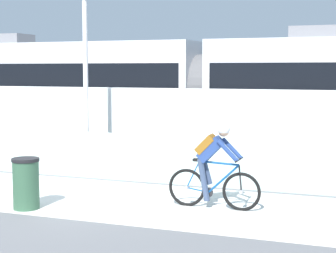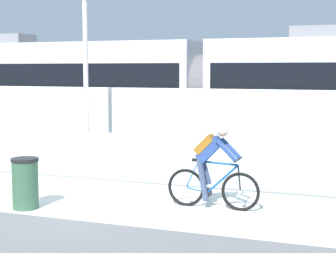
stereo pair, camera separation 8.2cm
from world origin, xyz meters
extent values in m
plane|color=slate|center=(0.00, 0.00, 0.00)|extent=(200.00, 200.00, 0.00)
cube|color=silver|center=(0.00, 0.00, 0.01)|extent=(32.00, 3.20, 0.01)
cube|color=silver|center=(0.00, 1.85, 0.55)|extent=(32.00, 0.05, 1.10)
cube|color=white|center=(0.00, 3.65, 1.05)|extent=(32.00, 0.36, 2.10)
cube|color=#595654|center=(0.00, 6.13, 0.00)|extent=(32.00, 0.08, 0.01)
cube|color=#595654|center=(0.00, 7.57, 0.00)|extent=(32.00, 0.08, 0.01)
cube|color=silver|center=(-4.55, 6.85, 1.90)|extent=(11.00, 2.50, 3.10)
cube|color=black|center=(-4.55, 6.85, 2.25)|extent=(10.56, 2.54, 1.04)
cube|color=#4C4C51|center=(-4.55, 6.85, 0.53)|extent=(10.78, 2.53, 0.28)
cube|color=#232326|center=(-1.03, 6.85, 0.36)|extent=(1.40, 1.88, 0.20)
cylinder|color=black|center=(-1.03, 6.13, 0.30)|extent=(0.60, 0.10, 0.60)
cylinder|color=black|center=(-1.03, 7.57, 0.30)|extent=(0.60, 0.10, 0.60)
cube|color=slate|center=(4.97, 6.85, 3.63)|extent=(2.40, 1.10, 0.36)
cube|color=#232326|center=(3.43, 6.85, 0.36)|extent=(1.40, 1.88, 0.20)
cylinder|color=black|center=(3.43, 6.13, 0.30)|extent=(0.60, 0.10, 0.60)
cylinder|color=black|center=(3.43, 7.57, 0.30)|extent=(0.60, 0.10, 0.60)
cylinder|color=#59595B|center=(1.20, 6.85, 1.90)|extent=(0.60, 2.30, 2.30)
torus|color=black|center=(3.90, 0.00, 0.36)|extent=(0.72, 0.06, 0.72)
cylinder|color=#99999E|center=(3.90, 0.00, 0.36)|extent=(0.07, 0.10, 0.07)
torus|color=black|center=(2.85, 0.00, 0.36)|extent=(0.72, 0.06, 0.72)
cylinder|color=#99999E|center=(2.85, 0.00, 0.36)|extent=(0.07, 0.10, 0.07)
cylinder|color=#144C8C|center=(3.57, 0.00, 0.57)|extent=(0.60, 0.04, 0.58)
cylinder|color=#144C8C|center=(3.19, 0.00, 0.59)|extent=(0.22, 0.04, 0.59)
cylinder|color=#144C8C|center=(3.48, 0.00, 0.86)|extent=(0.76, 0.04, 0.07)
cylinder|color=#144C8C|center=(3.07, 0.00, 0.33)|extent=(0.43, 0.03, 0.09)
cylinder|color=#144C8C|center=(2.98, 0.00, 0.62)|extent=(0.27, 0.02, 0.53)
cylinder|color=black|center=(3.88, 0.00, 0.60)|extent=(0.08, 0.03, 0.49)
cube|color=black|center=(3.10, 0.00, 0.90)|extent=(0.24, 0.10, 0.05)
cylinder|color=black|center=(3.85, 0.00, 0.95)|extent=(0.03, 0.58, 0.03)
cylinder|color=#262628|center=(3.28, 0.00, 0.30)|extent=(0.18, 0.02, 0.18)
cube|color=navy|center=(3.32, 0.00, 1.11)|extent=(0.50, 0.28, 0.51)
cube|color=#8C5919|center=(3.23, 0.00, 1.21)|extent=(0.38, 0.30, 0.38)
sphere|color=tan|center=(3.56, 0.00, 1.46)|extent=(0.20, 0.20, 0.20)
sphere|color=silver|center=(3.56, 0.00, 1.49)|extent=(0.23, 0.23, 0.23)
cylinder|color=navy|center=(3.68, -0.16, 1.12)|extent=(0.41, 0.08, 0.41)
cylinder|color=navy|center=(3.68, 0.16, 1.12)|extent=(0.41, 0.08, 0.41)
cylinder|color=#384766|center=(3.21, -0.09, 0.55)|extent=(0.25, 0.11, 0.79)
cylinder|color=#384766|center=(3.21, 0.09, 0.69)|extent=(0.25, 0.11, 0.52)
cylinder|color=gray|center=(-0.45, 2.15, 0.10)|extent=(0.24, 0.24, 0.20)
cylinder|color=silver|center=(-0.45, 2.15, 2.20)|extent=(0.12, 0.12, 4.20)
cylinder|color=#33593F|center=(0.13, -1.25, 0.45)|extent=(0.48, 0.48, 0.90)
cylinder|color=black|center=(0.13, -1.25, 0.93)|extent=(0.51, 0.51, 0.06)
camera|label=1|loc=(6.12, -9.85, 2.59)|focal=59.64mm
camera|label=2|loc=(6.19, -9.82, 2.59)|focal=59.64mm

